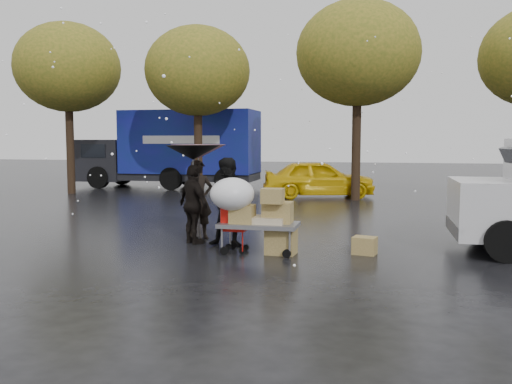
% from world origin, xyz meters
% --- Properties ---
extents(ground, '(90.00, 90.00, 0.00)m').
position_xyz_m(ground, '(0.00, 0.00, 0.00)').
color(ground, black).
rests_on(ground, ground).
extents(person_pink, '(0.76, 0.72, 1.74)m').
position_xyz_m(person_pink, '(-0.52, 1.34, 0.87)').
color(person_pink, black).
rests_on(person_pink, ground).
extents(person_middle, '(0.95, 0.77, 1.82)m').
position_xyz_m(person_middle, '(0.38, 0.66, 0.91)').
color(person_middle, black).
rests_on(person_middle, ground).
extents(person_black, '(1.01, 0.93, 1.66)m').
position_xyz_m(person_black, '(-0.44, 0.76, 0.83)').
color(person_black, black).
rests_on(person_black, ground).
extents(umbrella_pink, '(1.21, 1.21, 2.07)m').
position_xyz_m(umbrella_pink, '(-0.52, 1.34, 1.92)').
color(umbrella_pink, '#4C4C4C').
rests_on(umbrella_pink, ground).
extents(umbrella_black, '(1.13, 1.13, 2.06)m').
position_xyz_m(umbrella_black, '(-0.44, 0.76, 1.91)').
color(umbrella_black, '#4C4C4C').
rests_on(umbrella_black, ground).
extents(vendor_cart, '(1.52, 0.80, 1.27)m').
position_xyz_m(vendor_cart, '(1.19, 0.12, 0.73)').
color(vendor_cart, slate).
rests_on(vendor_cart, ground).
extents(shopping_cart, '(0.84, 0.84, 1.46)m').
position_xyz_m(shopping_cart, '(0.63, -0.02, 1.06)').
color(shopping_cart, red).
rests_on(shopping_cart, ground).
extents(blue_truck, '(8.30, 2.60, 3.50)m').
position_xyz_m(blue_truck, '(-5.88, 13.44, 1.76)').
color(blue_truck, navy).
rests_on(blue_truck, ground).
extents(box_ground_near, '(0.59, 0.49, 0.50)m').
position_xyz_m(box_ground_near, '(1.54, 0.13, 0.25)').
color(box_ground_near, olive).
rests_on(box_ground_near, ground).
extents(box_ground_far, '(0.49, 0.42, 0.33)m').
position_xyz_m(box_ground_far, '(3.10, 0.47, 0.17)').
color(box_ground_far, olive).
rests_on(box_ground_far, ground).
extents(yellow_taxi, '(4.51, 2.67, 1.44)m').
position_xyz_m(yellow_taxi, '(1.08, 10.70, 0.72)').
color(yellow_taxi, yellow).
rests_on(yellow_taxi, ground).
extents(tree_row, '(21.60, 4.40, 7.12)m').
position_xyz_m(tree_row, '(-0.47, 10.00, 5.02)').
color(tree_row, black).
rests_on(tree_row, ground).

